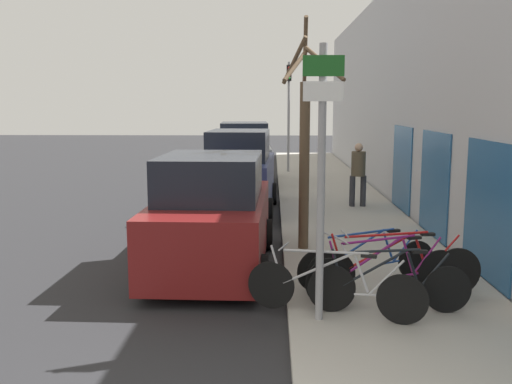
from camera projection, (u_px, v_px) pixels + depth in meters
ground_plane at (242, 220)px, 14.63m from camera, size 80.00×80.00×0.00m
sidewalk_curb at (332, 200)px, 17.31m from camera, size 3.20×32.00×0.15m
building_facade at (394, 95)px, 16.70m from camera, size 0.23×32.00×6.50m
signpost at (321, 173)px, 7.19m from camera, size 0.51×0.12×3.54m
bicycle_0 at (334, 288)px, 7.54m from camera, size 2.32×0.82×0.91m
bicycle_1 at (389, 285)px, 7.68m from camera, size 2.20×0.44×0.89m
bicycle_2 at (386, 273)px, 8.13m from camera, size 2.33×0.77×0.95m
bicycle_3 at (395, 269)px, 8.30m from camera, size 2.58×0.45×0.98m
bicycle_4 at (368, 262)px, 8.82m from camera, size 2.24×0.90×0.88m
parked_car_0 at (212, 217)px, 10.18m from camera, size 2.17×4.48×2.07m
parked_car_1 at (240, 175)px, 15.47m from camera, size 2.05×4.46×2.26m
parked_car_2 at (244, 157)px, 20.53m from camera, size 2.16×4.57×2.30m
pedestrian_near at (358, 170)px, 15.62m from camera, size 0.46×0.39×1.74m
street_tree at (304, 146)px, 10.90m from camera, size 1.12×1.92×4.43m
traffic_light at (289, 102)px, 23.41m from camera, size 0.20×0.30×4.50m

